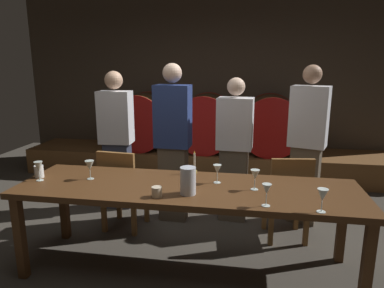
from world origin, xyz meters
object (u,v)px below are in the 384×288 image
Objects in this scene: wine_barrel_right at (271,125)px; pitcher at (188,181)px; dining_table at (187,194)px; wine_glass_right at (267,190)px; wine_glass_far_left at (39,167)px; guest_far_right at (307,145)px; wine_barrel_left at (143,121)px; wine_glass_center_right at (255,175)px; cup_right at (157,192)px; wine_glass_left at (90,166)px; wine_glass_far_right at (323,196)px; wine_barrel_center at (206,123)px; guest_center_left at (173,142)px; guest_far_left at (117,140)px; guest_center_right at (234,150)px; cup_left at (39,171)px; wine_glass_center_left at (217,170)px; chair_right at (288,194)px; candle_center at (194,167)px; chair_left at (122,186)px.

pitcher is (-0.77, -2.83, 0.03)m from wine_barrel_right.
wine_glass_right reaches higher than dining_table.
wine_glass_far_left is at bearing 175.73° from pitcher.
guest_far_right is at bearing 50.67° from pitcher.
wine_barrel_left reaches higher than wine_glass_far_left.
wine_glass_center_right is (0.51, 0.18, 0.01)m from pitcher.
dining_table is at bearing 102.22° from pitcher.
wine_glass_left is at bearing 155.84° from cup_right.
wine_barrel_right is at bearing 93.39° from wine_glass_far_right.
wine_barrel_center is 0.51× the size of guest_center_left.
wine_barrel_right is 2.97m from wine_glass_right.
wine_glass_center_right is 0.33m from wine_glass_right.
guest_far_left reaches higher than dining_table.
wine_barrel_center is 4.18× the size of pitcher.
guest_center_right is (0.66, 0.11, -0.08)m from guest_center_left.
cup_left is (-0.12, -2.66, -0.02)m from wine_barrel_left.
cup_right is (-0.42, -0.39, -0.08)m from wine_glass_center_left.
chair_right is 5.32× the size of wine_glass_left.
candle_center is (-1.10, -0.79, -0.07)m from guest_far_right.
guest_center_right is at bearing 23.61° from guest_far_right.
wine_glass_center_left is at bearing -60.48° from wine_barrel_left.
wine_glass_far_left is (-0.20, -1.27, 0.03)m from guest_far_left.
guest_center_left is 1.39m from cup_left.
wine_glass_far_right is at bearing -7.02° from wine_glass_far_left.
wine_glass_left is at bearing 177.54° from dining_table.
wine_glass_center_right is at bearing 0.90° from dining_table.
wine_barrel_center is 5.29× the size of wine_glass_far_left.
wine_glass_right is (0.62, -0.31, 0.19)m from dining_table.
guest_far_left is at bearing 129.13° from pitcher.
guest_far_left is 2.58m from wine_glass_far_right.
wine_glass_far_right is (-0.12, -1.48, -0.01)m from guest_far_right.
wine_barrel_right is 3.02m from wine_glass_far_right.
guest_center_right is 1.56m from wine_glass_far_right.
cup_right is at bearing -159.24° from wine_glass_center_right.
wine_glass_right reaches higher than chair_right.
wine_barrel_right is 0.32× the size of dining_table.
guest_far_left is (-0.27, 0.60, 0.36)m from chair_left.
wine_barrel_center reaches higher than dining_table.
guest_center_left is at bearing 108.98° from dining_table.
wine_glass_far_left is 1.11m from cup_right.
candle_center is 2.71× the size of cup_right.
guest_far_left is at bearing -14.77° from guest_center_left.
wine_glass_right is at bearing 173.43° from wine_glass_far_right.
wine_barrel_left is 1.91m from guest_center_left.
dining_table is 1.62× the size of guest_far_right.
guest_center_right reaches higher than candle_center.
wine_glass_far_left is (-1.31, 0.10, 0.01)m from pitcher.
wine_glass_far_right is (1.79, -0.95, 0.39)m from chair_left.
cup_left is (-0.05, 0.07, -0.06)m from wine_glass_far_left.
guest_center_right is at bearing 84.07° from wine_glass_center_left.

